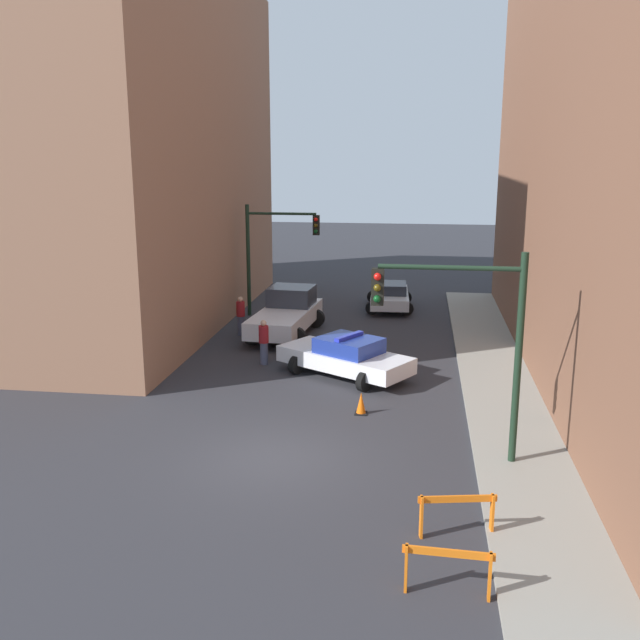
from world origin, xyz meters
The scene contains 13 objects.
ground_plane centered at (0.00, 0.00, 0.00)m, with size 120.00×120.00×0.00m, color #2D2D33.
sidewalk_right centered at (6.20, 0.00, 0.06)m, with size 2.40×44.00×0.12m.
building_corner_left centered at (-12.00, 14.00, 7.69)m, with size 14.00×20.00×15.38m.
traffic_light_near centered at (4.73, 0.42, 3.53)m, with size 3.64×0.35×5.20m.
traffic_light_far centered at (-3.30, 15.64, 3.40)m, with size 3.44×0.35×5.20m.
police_car centered at (1.08, 6.93, 0.72)m, with size 4.97×4.03×1.52m.
white_truck centered at (-1.99, 12.39, 0.91)m, with size 2.94×5.55×1.90m.
parked_car_near centered at (2.10, 17.96, 0.67)m, with size 2.41×4.38×1.31m.
pedestrian_crossing centered at (-2.02, 7.97, 0.86)m, with size 0.47×0.47×1.66m.
pedestrian_corner centered at (-3.88, 11.96, 0.86)m, with size 0.39×0.39×1.66m.
barrier_front centered at (4.13, -5.20, 0.62)m, with size 1.60×0.23×0.90m.
barrier_mid centered at (4.38, -3.18, 0.62)m, with size 1.58×0.44×0.90m.
traffic_cone centered at (1.91, 3.43, 0.32)m, with size 0.36×0.36×0.66m.
Camera 1 is at (3.45, -16.45, 7.62)m, focal length 40.00 mm.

